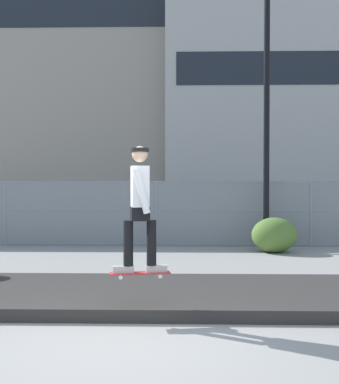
{
  "coord_description": "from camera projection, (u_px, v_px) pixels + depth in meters",
  "views": [
    {
      "loc": [
        0.75,
        -5.92,
        1.87
      ],
      "look_at": [
        0.48,
        4.37,
        1.63
      ],
      "focal_mm": 48.8,
      "sensor_mm": 36.0,
      "label": 1
    }
  ],
  "objects": [
    {
      "name": "parked_car_near",
      "position": [
        8.0,
        209.0,
        18.27
      ],
      "size": [
        4.47,
        2.09,
        1.66
      ],
      "color": "#474C54",
      "rests_on": "ground_plane"
    },
    {
      "name": "library_building",
      "position": [
        43.0,
        69.0,
        48.58
      ],
      "size": [
        28.14,
        14.97,
        24.4
      ],
      "color": "#9E9384",
      "rests_on": "ground_plane"
    },
    {
      "name": "skateboard",
      "position": [
        140.0,
        273.0,
        6.91
      ],
      "size": [
        0.82,
        0.33,
        0.07
      ],
      "color": "#B22D2D"
    },
    {
      "name": "ground_plane",
      "position": [
        118.0,
        343.0,
        5.98
      ],
      "size": [
        120.0,
        120.0,
        0.0
      ],
      "primitive_type": "plane",
      "color": "gray"
    },
    {
      "name": "skater",
      "position": [
        140.0,
        201.0,
        6.89
      ],
      "size": [
        0.73,
        0.61,
        1.67
      ],
      "color": "#B2ADA8",
      "rests_on": "skateboard"
    },
    {
      "name": "street_lamp",
      "position": [
        267.0,
        78.0,
        13.92
      ],
      "size": [
        0.44,
        0.44,
        7.47
      ],
      "color": "black",
      "rests_on": "ground_plane"
    },
    {
      "name": "gravel_berm",
      "position": [
        135.0,
        295.0,
        8.09
      ],
      "size": [
        14.94,
        2.64,
        0.18
      ],
      "primitive_type": "cube",
      "color": "#33302D",
      "rests_on": "ground_plane"
    },
    {
      "name": "office_block",
      "position": [
        286.0,
        108.0,
        45.97
      ],
      "size": [
        20.86,
        14.32,
        16.48
      ],
      "color": "#B2AFA8",
      "rests_on": "ground_plane"
    },
    {
      "name": "chain_fence",
      "position": [
        157.0,
        213.0,
        14.68
      ],
      "size": [
        17.33,
        0.06,
        1.85
      ],
      "color": "gray",
      "rests_on": "ground_plane"
    },
    {
      "name": "shrub_left",
      "position": [
        274.0,
        235.0,
        13.43
      ],
      "size": [
        1.17,
        0.96,
        0.9
      ],
      "color": "#567A33",
      "rests_on": "ground_plane"
    }
  ]
}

